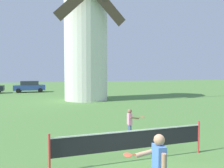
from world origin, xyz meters
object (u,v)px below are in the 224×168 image
at_px(tennis_net, 133,140).
at_px(player_far, 130,121).
at_px(player_near, 158,166).
at_px(parked_car_blue, 30,86).
at_px(windmill, 86,30).

height_order(tennis_net, player_far, player_far).
bearing_deg(player_near, tennis_net, 78.88).
height_order(player_far, parked_car_blue, parked_car_blue).
bearing_deg(player_far, windmill, 86.05).
relative_size(windmill, player_far, 11.10).
xyz_separation_m(player_far, parked_car_blue, (-4.72, 24.14, 0.12)).
xyz_separation_m(player_near, parked_car_blue, (-3.33, 28.82, -0.05)).
relative_size(windmill, player_near, 8.93).
height_order(tennis_net, parked_car_blue, parked_car_blue).
bearing_deg(windmill, tennis_net, -96.76).
xyz_separation_m(windmill, tennis_net, (-1.86, -15.70, -6.25)).
bearing_deg(tennis_net, windmill, 83.24).
bearing_deg(player_far, player_near, -106.56).
xyz_separation_m(windmill, parked_car_blue, (-5.64, 10.81, -6.13)).
bearing_deg(tennis_net, player_far, 68.43).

